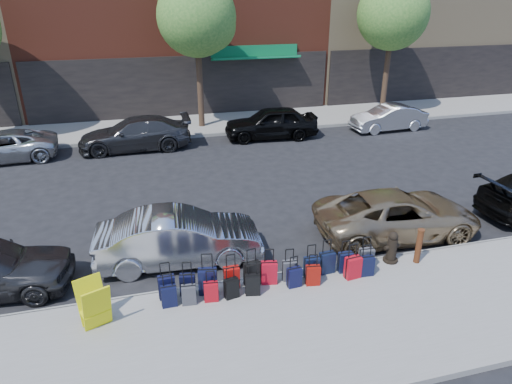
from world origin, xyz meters
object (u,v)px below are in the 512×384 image
object	(u,v)px
fire_hydrant	(392,248)
car_far_0	(1,147)
car_far_2	(271,123)
car_far_1	(135,134)
tree_right	(395,16)
car_far_3	(389,118)
bollard	(419,245)
car_near_2	(397,214)
tree_center	(200,19)
display_rack	(94,305)
car_near_1	(179,238)
suitcase_front_5	(269,273)

from	to	relation	value
fire_hydrant	car_far_0	size ratio (longest dim) A/B	0.19
car_far_2	car_far_1	bearing A→B (deg)	-85.04
tree_right	car_far_3	world-z (taller)	tree_right
bollard	car_near_2	distance (m)	1.75
car_far_0	car_far_2	distance (m)	12.02
bollard	car_near_2	world-z (taller)	car_near_2
tree_center	car_far_3	xyz separation A→B (m)	(9.15, -2.78, -4.76)
display_rack	car_near_1	distance (m)	3.06
suitcase_front_5	car_far_0	distance (m)	14.39
suitcase_front_5	fire_hydrant	distance (m)	3.40
display_rack	car_far_0	world-z (taller)	car_far_0
display_rack	car_far_3	bearing A→B (deg)	19.23
suitcase_front_5	car_far_3	size ratio (longest dim) A/B	0.24
bollard	car_far_2	distance (m)	11.93
fire_hydrant	car_far_3	bearing A→B (deg)	55.95
suitcase_front_5	car_near_1	bearing A→B (deg)	149.25
display_rack	car_far_3	distance (m)	18.35
car_near_1	car_far_3	xyz separation A→B (m)	(11.80, 9.76, -0.07)
display_rack	tree_center	bearing A→B (deg)	50.64
car_near_2	car_far_1	world-z (taller)	car_far_1
car_near_1	car_far_2	distance (m)	11.45
tree_center	car_far_2	size ratio (longest dim) A/B	1.61
tree_right	car_near_1	distance (m)	18.77
suitcase_front_5	car_far_3	distance (m)	15.16
bollard	car_far_2	xyz separation A→B (m)	(-0.47, 11.92, 0.11)
tree_center	car_near_1	distance (m)	13.65
tree_right	car_far_1	xyz separation A→B (m)	(-14.07, -2.55, -4.69)
fire_hydrant	tree_center	bearing A→B (deg)	96.14
tree_center	tree_right	bearing A→B (deg)	0.00
bollard	car_far_1	distance (m)	13.75
display_rack	car_near_2	distance (m)	8.69
fire_hydrant	car_near_2	size ratio (longest dim) A/B	0.18
car_far_2	car_far_0	bearing A→B (deg)	-84.69
car_far_1	car_far_2	world-z (taller)	car_far_2
tree_center	tree_right	world-z (taller)	same
car_near_1	car_far_2	world-z (taller)	car_far_2
bollard	fire_hydrant	bearing A→B (deg)	160.63
bollard	car_near_2	bearing A→B (deg)	77.29
tree_center	car_far_2	xyz separation A→B (m)	(2.89, -2.52, -4.64)
car_near_2	tree_right	bearing A→B (deg)	-24.69
tree_right	suitcase_front_5	distance (m)	18.83
fire_hydrant	car_near_2	xyz separation A→B (m)	(1.02, 1.48, 0.12)
fire_hydrant	car_far_1	bearing A→B (deg)	113.68
car_far_0	car_far_3	xyz separation A→B (m)	(18.28, -0.12, 0.02)
fire_hydrant	car_near_1	size ratio (longest dim) A/B	0.20
tree_right	car_far_2	distance (m)	9.26
display_rack	car_far_0	distance (m)	12.94
car_far_1	suitcase_front_5	bearing A→B (deg)	14.29
car_far_1	car_far_2	size ratio (longest dim) A/B	1.11
tree_center	car_near_1	bearing A→B (deg)	-101.96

